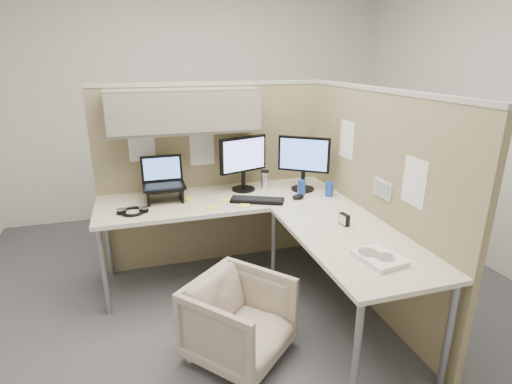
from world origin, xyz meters
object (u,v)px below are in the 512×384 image
object	(u,v)px
keyboard	(257,200)
office_chair	(239,317)
desk	(264,217)
monitor_left	(243,159)

from	to	relation	value
keyboard	office_chair	bearing A→B (deg)	-89.39
desk	office_chair	world-z (taller)	desk
office_chair	monitor_left	bearing A→B (deg)	32.05
office_chair	desk	bearing A→B (deg)	17.85
office_chair	monitor_left	distance (m)	1.38
office_chair	monitor_left	world-z (taller)	monitor_left
monitor_left	desk	bearing A→B (deg)	-106.87
desk	monitor_left	world-z (taller)	monitor_left
office_chair	monitor_left	size ratio (longest dim) A/B	1.24
monitor_left	keyboard	size ratio (longest dim) A/B	1.10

